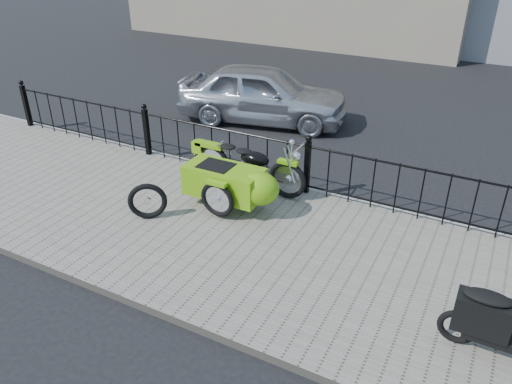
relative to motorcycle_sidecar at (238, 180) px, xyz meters
The scene contains 8 objects.
ground 1.08m from the motorcycle_sidecar, 22.19° to the right, with size 120.00×120.00×0.00m, color black.
sidewalk 1.30m from the motorcycle_sidecar, 45.17° to the right, with size 30.00×3.80×0.12m, color slate.
curb 1.48m from the motorcycle_sidecar, 52.74° to the left, with size 30.00×0.10×0.12m, color gray.
iron_fence 1.27m from the motorcycle_sidecar, 48.93° to the left, with size 14.11×0.11×1.08m.
motorcycle_sidecar is the anchor object (origin of this frame).
scooter 4.49m from the motorcycle_sidecar, 20.41° to the right, with size 1.63×0.48×1.10m.
spare_tire 1.50m from the motorcycle_sidecar, 135.40° to the right, with size 0.63×0.63×0.09m, color black.
sedan_car 4.36m from the motorcycle_sidecar, 111.64° to the left, with size 1.63×4.05×1.38m, color silver.
Camera 1 is at (2.84, -6.00, 4.37)m, focal length 35.00 mm.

